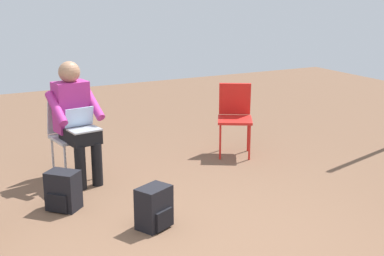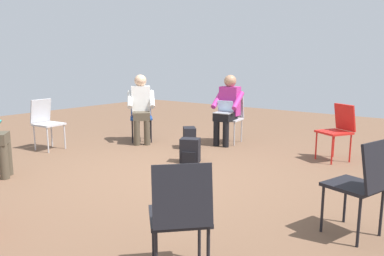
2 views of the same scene
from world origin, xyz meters
TOP-DOWN VIEW (x-y plane):
  - ground_plane at (0.00, 0.00)m, footprint 14.23×14.23m
  - chair_east at (2.20, 0.36)m, footprint 0.49×0.45m
  - chair_southeast at (2.06, -1.59)m, footprint 0.57×0.56m
  - person_with_laptop at (2.04, 0.34)m, footprint 0.56×0.54m
  - backpack_near_laptop_user at (1.35, 0.67)m, footprint 0.34×0.34m
  - backpack_by_empty_chair at (0.62, 0.09)m, footprint 0.31×0.34m

SIDE VIEW (x-z plane):
  - ground_plane at x=0.00m, z-range 0.00..0.00m
  - backpack_near_laptop_user at x=1.35m, z-range -0.02..0.34m
  - backpack_by_empty_chair at x=0.62m, z-range -0.02..0.34m
  - chair_east at x=2.20m, z-range 0.07..0.92m
  - chair_southeast at x=2.06m, z-range 0.07..0.92m
  - person_with_laptop at x=2.04m, z-range 0.07..1.31m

